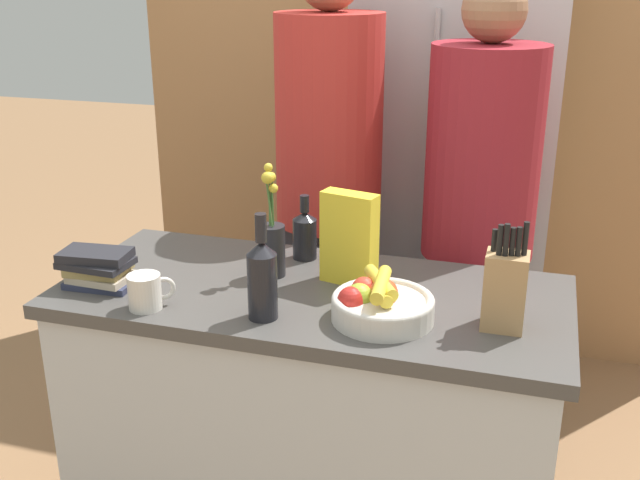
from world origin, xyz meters
TOP-DOWN VIEW (x-y plane):
  - kitchen_island at (0.00, 0.00)m, footprint 1.42×0.64m
  - back_wall_wood at (0.00, 1.59)m, footprint 2.62×0.12m
  - refrigerator at (0.24, 1.23)m, footprint 0.78×0.63m
  - fruit_bowl at (0.22, -0.13)m, footprint 0.26×0.26m
  - knife_block at (0.52, -0.08)m, footprint 0.10×0.09m
  - flower_vase at (-0.14, 0.07)m, footprint 0.08×0.08m
  - cereal_box at (0.09, 0.08)m, footprint 0.17×0.09m
  - coffee_mug at (-0.38, -0.24)m, footprint 0.11×0.10m
  - book_stack at (-0.58, -0.14)m, footprint 0.21×0.14m
  - bottle_oil at (-0.07, -0.20)m, footprint 0.08×0.08m
  - bottle_vinegar at (-0.09, 0.23)m, footprint 0.07×0.07m
  - person_at_sink at (-0.14, 0.64)m, footprint 0.37×0.37m
  - person_in_blue at (0.40, 0.59)m, footprint 0.37×0.37m

SIDE VIEW (x-z plane):
  - kitchen_island at x=0.00m, z-range 0.00..0.89m
  - fruit_bowl at x=0.22m, z-range 0.88..1.00m
  - coffee_mug at x=-0.38m, z-range 0.89..0.98m
  - book_stack at x=-0.58m, z-range 0.89..0.99m
  - person_in_blue at x=0.40m, z-range 0.10..1.82m
  - bottle_vinegar at x=-0.09m, z-range 0.87..1.07m
  - refrigerator at x=0.24m, z-range 0.00..1.94m
  - flower_vase at x=-0.14m, z-range 0.82..1.16m
  - knife_block at x=0.52m, z-range 0.85..1.14m
  - bottle_oil at x=-0.07m, z-range 0.86..1.14m
  - person_at_sink at x=-0.14m, z-range 0.11..1.92m
  - cereal_box at x=0.09m, z-range 0.89..1.16m
  - back_wall_wood at x=0.00m, z-range 0.00..2.60m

